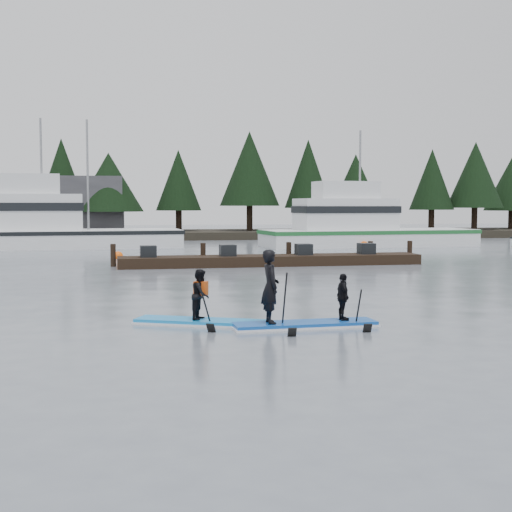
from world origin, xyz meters
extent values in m
plane|color=slate|center=(0.00, 0.00, 0.00)|extent=(160.00, 160.00, 0.00)
cube|color=#2D281E|center=(0.00, 42.00, 0.30)|extent=(70.00, 8.00, 0.60)
cube|color=#4C4C51|center=(-14.00, 44.00, 2.50)|extent=(18.00, 6.00, 5.00)
cube|color=white|center=(-8.90, 29.94, 0.10)|extent=(15.94, 5.89, 2.08)
cube|color=white|center=(-10.76, 29.75, 2.27)|extent=(7.29, 3.81, 2.25)
cylinder|color=gray|center=(-9.67, 29.86, 4.62)|extent=(0.14, 0.14, 6.95)
cube|color=white|center=(11.25, 28.70, 0.10)|extent=(14.48, 5.62, 2.02)
cube|color=white|center=(9.57, 28.51, 2.12)|extent=(6.64, 3.61, 2.02)
cylinder|color=gray|center=(10.55, 28.62, 4.33)|extent=(0.14, 0.14, 6.43)
cube|color=black|center=(2.20, 15.15, 0.23)|extent=(13.71, 2.35, 0.46)
sphere|color=#FF5C0C|center=(-4.75, 20.23, 0.00)|extent=(0.49, 0.49, 0.49)
sphere|color=#FF5C0C|center=(10.21, 26.52, 0.00)|extent=(0.58, 0.58, 0.58)
cube|color=#1684D5|center=(-2.28, -0.19, 0.06)|extent=(3.08, 1.86, 0.11)
imported|color=black|center=(-2.28, -0.19, 0.69)|extent=(0.62, 0.69, 1.15)
cube|color=#D74C12|center=(-2.28, -0.19, 0.83)|extent=(0.35, 0.30, 0.32)
cylinder|color=black|center=(-2.14, -0.49, 0.22)|extent=(0.47, 0.76, 1.46)
cube|color=#114BA7|center=(-0.02, -0.91, 0.06)|extent=(3.28, 1.00, 0.11)
imported|color=black|center=(-0.81, -0.97, 0.93)|extent=(0.43, 0.62, 1.64)
cylinder|color=black|center=(-0.55, -1.17, 0.49)|extent=(0.10, 0.96, 1.62)
imported|color=black|center=(0.88, -0.85, 0.65)|extent=(0.31, 0.64, 1.07)
cylinder|color=black|center=(1.15, -1.05, 0.18)|extent=(0.09, 0.85, 1.43)
camera|label=1|loc=(-3.63, -16.32, 2.73)|focal=50.00mm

